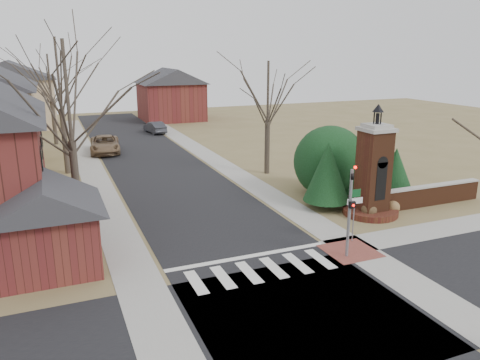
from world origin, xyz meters
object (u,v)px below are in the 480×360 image
brick_gate_monument (373,179)px  pickup_truck (105,144)px  distant_car (155,127)px  sign_post (354,205)px  traffic_signal_pole (350,204)px

brick_gate_monument → pickup_truck: brick_gate_monument is taller
pickup_truck → distant_car: (6.72, 9.01, -0.11)m
distant_car → brick_gate_monument: bearing=90.7°
brick_gate_monument → pickup_truck: (-12.32, 23.79, -1.37)m
sign_post → pickup_truck: bearing=108.4°
sign_post → brick_gate_monument: (3.41, 3.01, 0.22)m
sign_post → distant_car: bearing=93.5°
traffic_signal_pole → distant_car: bearing=91.4°
brick_gate_monument → distant_car: bearing=99.7°
brick_gate_monument → pickup_truck: bearing=117.4°
traffic_signal_pole → sign_post: (1.29, 1.41, -0.64)m
brick_gate_monument → distant_car: brick_gate_monument is taller
pickup_truck → distant_car: 11.24m
sign_post → pickup_truck: sign_post is taller
pickup_truck → distant_car: bearing=59.1°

